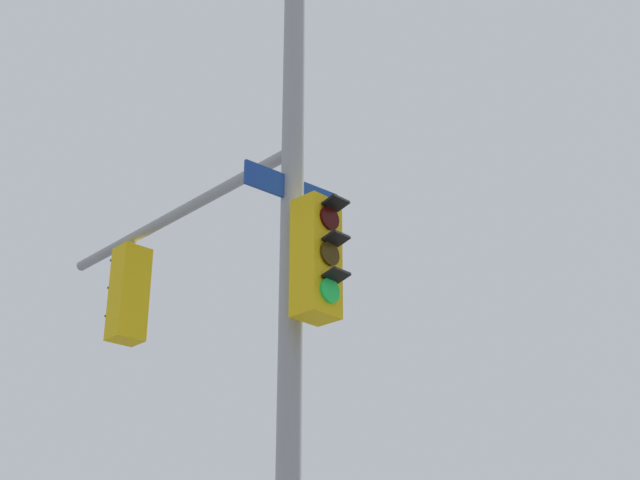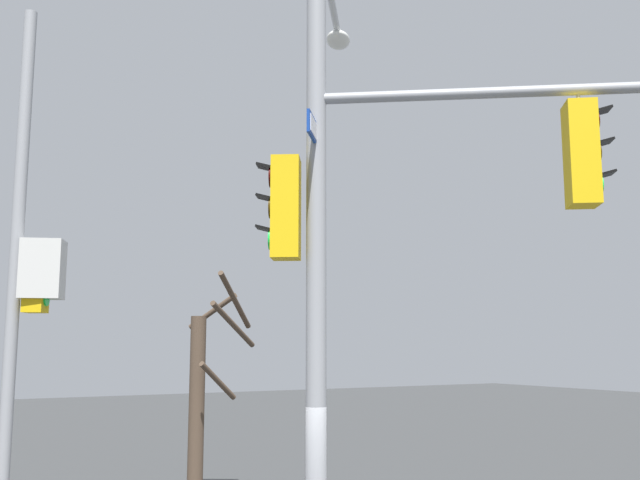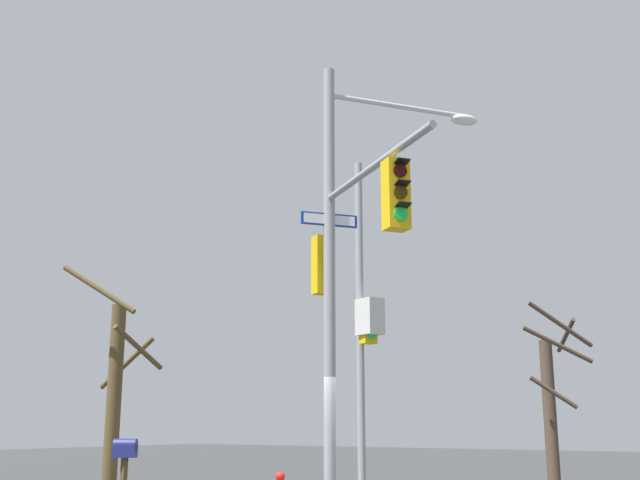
% 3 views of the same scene
% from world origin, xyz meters
% --- Properties ---
extents(main_signal_pole_assembly, '(3.86, 5.16, 8.39)m').
position_xyz_m(main_signal_pole_assembly, '(0.31, -0.57, 4.87)').
color(main_signal_pole_assembly, gray).
rests_on(main_signal_pole_assembly, ground).
extents(secondary_pole_assembly, '(0.83, 0.67, 8.38)m').
position_xyz_m(secondary_pole_assembly, '(-2.41, 4.58, 4.21)').
color(secondary_pole_assembly, gray).
rests_on(secondary_pole_assembly, ground).
extents(bare_tree_behind_pole, '(1.44, 2.03, 4.57)m').
position_xyz_m(bare_tree_behind_pole, '(1.34, 7.12, 2.15)').
color(bare_tree_behind_pole, '#49392C').
rests_on(bare_tree_behind_pole, ground).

